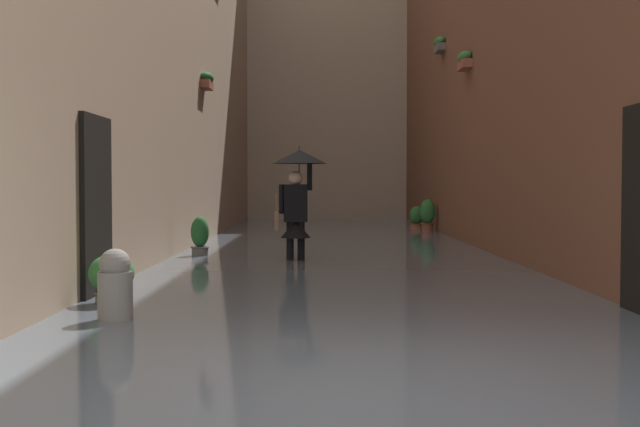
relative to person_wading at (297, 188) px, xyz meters
The scene contains 9 objects.
ground_plane 3.90m from the person_wading, 100.17° to the right, with size 60.00×60.00×0.00m, color gray.
flood_water 3.87m from the person_wading, 100.17° to the right, with size 6.43×29.22×0.19m, color slate.
building_facade_far 16.76m from the person_wading, 92.29° to the right, with size 9.23×1.80×11.89m, color tan.
person_wading is the anchor object (origin of this frame).
potted_plant_mid_left 8.46m from the person_wading, 112.31° to the right, with size 0.40×0.40×1.04m.
potted_plant_far_left 9.41m from the person_wading, 108.96° to the right, with size 0.38×0.38×0.83m.
potted_plant_far_right 2.12m from the person_wading, 25.76° to the right, with size 0.32×0.32×0.87m.
potted_plant_near_right 5.17m from the person_wading, 69.27° to the left, with size 0.47×0.47×0.70m.
mooring_bollard 6.02m from the person_wading, 75.34° to the left, with size 0.32×0.32×0.84m.
Camera 1 is at (0.29, 4.99, 1.43)m, focal length 44.77 mm.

